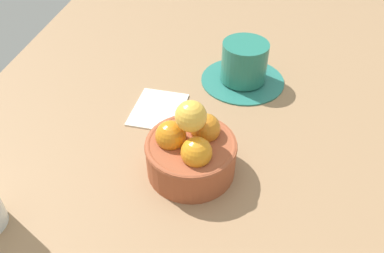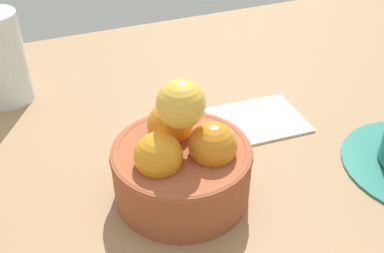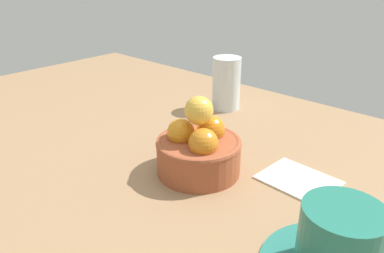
{
  "view_description": "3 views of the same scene",
  "coord_description": "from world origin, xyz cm",
  "px_view_note": "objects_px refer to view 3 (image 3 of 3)",
  "views": [
    {
      "loc": [
        -39.44,
        -6.96,
        43.87
      ],
      "look_at": [
        1.93,
        0.18,
        7.02
      ],
      "focal_mm": 36.37,
      "sensor_mm": 36.0,
      "label": 1
    },
    {
      "loc": [
        -11.8,
        -30.7,
        31.36
      ],
      "look_at": [
        1.89,
        1.98,
        6.37
      ],
      "focal_mm": 42.16,
      "sensor_mm": 36.0,
      "label": 2
    },
    {
      "loc": [
        34.59,
        -39.33,
        31.14
      ],
      "look_at": [
        -1.27,
        -0.14,
        7.59
      ],
      "focal_mm": 35.22,
      "sensor_mm": 36.0,
      "label": 3
    }
  ],
  "objects_px": {
    "coffee_cup": "(339,246)",
    "water_glass": "(226,83)",
    "terracotta_bowl": "(199,148)",
    "folded_napkin": "(299,179)"
  },
  "relations": [
    {
      "from": "coffee_cup",
      "to": "folded_napkin",
      "type": "height_order",
      "value": "coffee_cup"
    },
    {
      "from": "coffee_cup",
      "to": "water_glass",
      "type": "height_order",
      "value": "water_glass"
    },
    {
      "from": "water_glass",
      "to": "terracotta_bowl",
      "type": "bearing_deg",
      "value": -60.68
    },
    {
      "from": "coffee_cup",
      "to": "terracotta_bowl",
      "type": "bearing_deg",
      "value": 166.57
    },
    {
      "from": "terracotta_bowl",
      "to": "coffee_cup",
      "type": "bearing_deg",
      "value": -13.43
    },
    {
      "from": "folded_napkin",
      "to": "terracotta_bowl",
      "type": "bearing_deg",
      "value": -148.05
    },
    {
      "from": "water_glass",
      "to": "coffee_cup",
      "type": "bearing_deg",
      "value": -38.65
    },
    {
      "from": "coffee_cup",
      "to": "water_glass",
      "type": "xyz_separation_m",
      "value": [
        -0.39,
        0.31,
        0.02
      ]
    },
    {
      "from": "water_glass",
      "to": "folded_napkin",
      "type": "xyz_separation_m",
      "value": [
        0.28,
        -0.17,
        -0.06
      ]
    },
    {
      "from": "folded_napkin",
      "to": "coffee_cup",
      "type": "bearing_deg",
      "value": -50.41
    }
  ]
}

